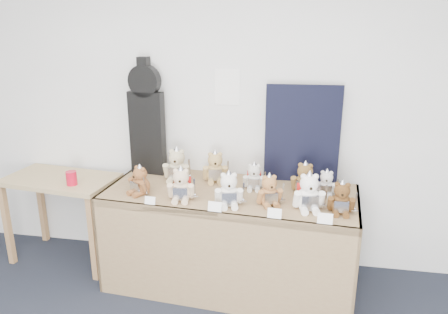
% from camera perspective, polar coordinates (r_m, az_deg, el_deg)
% --- Properties ---
extents(room_shell, '(6.00, 6.00, 6.00)m').
position_cam_1_polar(room_shell, '(3.67, 0.43, 9.12)').
color(room_shell, silver).
rests_on(room_shell, floor).
extents(display_table, '(2.02, 0.97, 0.82)m').
position_cam_1_polar(display_table, '(3.43, 0.48, -7.68)').
color(display_table, brown).
rests_on(display_table, floor).
extents(side_table, '(1.01, 0.64, 0.79)m').
position_cam_1_polar(side_table, '(4.11, -20.45, -4.19)').
color(side_table, tan).
rests_on(side_table, floor).
extents(guitar_case, '(0.31, 0.13, 1.00)m').
position_cam_1_polar(guitar_case, '(3.77, -10.08, 5.02)').
color(guitar_case, black).
rests_on(guitar_case, display_table).
extents(navy_board, '(0.60, 0.05, 0.80)m').
position_cam_1_polar(navy_board, '(3.58, 10.19, 2.93)').
color(navy_board, black).
rests_on(navy_board, display_table).
extents(red_cup, '(0.09, 0.09, 0.12)m').
position_cam_1_polar(red_cup, '(3.83, -19.29, -2.63)').
color(red_cup, red).
rests_on(red_cup, side_table).
extents(teddy_front_far_left, '(0.20, 0.21, 0.25)m').
position_cam_1_polar(teddy_front_far_left, '(3.42, -10.95, -3.15)').
color(teddy_front_far_left, brown).
rests_on(teddy_front_far_left, display_table).
extents(teddy_front_left, '(0.23, 0.20, 0.28)m').
position_cam_1_polar(teddy_front_left, '(3.26, -5.61, -3.76)').
color(teddy_front_left, beige).
rests_on(teddy_front_left, display_table).
extents(teddy_front_centre, '(0.24, 0.21, 0.29)m').
position_cam_1_polar(teddy_front_centre, '(3.15, 0.63, -4.41)').
color(teddy_front_centre, white).
rests_on(teddy_front_centre, display_table).
extents(teddy_front_right, '(0.21, 0.20, 0.26)m').
position_cam_1_polar(teddy_front_right, '(3.18, 5.93, -4.48)').
color(teddy_front_right, '#9F693C').
rests_on(teddy_front_right, display_table).
extents(teddy_front_far_right, '(0.25, 0.22, 0.31)m').
position_cam_1_polar(teddy_front_far_right, '(3.14, 11.02, -4.70)').
color(teddy_front_far_right, white).
rests_on(teddy_front_far_right, display_table).
extents(teddy_front_end, '(0.21, 0.17, 0.26)m').
position_cam_1_polar(teddy_front_end, '(3.14, 15.09, -5.34)').
color(teddy_front_end, brown).
rests_on(teddy_front_end, display_table).
extents(teddy_back_left, '(0.25, 0.21, 0.31)m').
position_cam_1_polar(teddy_back_left, '(3.64, -6.17, -1.21)').
color(teddy_back_left, beige).
rests_on(teddy_back_left, display_table).
extents(teddy_back_centre_left, '(0.24, 0.21, 0.29)m').
position_cam_1_polar(teddy_back_centre_left, '(3.61, -1.15, -1.45)').
color(teddy_back_centre_left, tan).
rests_on(teddy_back_centre_left, display_table).
extents(teddy_back_centre_right, '(0.20, 0.17, 0.24)m').
position_cam_1_polar(teddy_back_centre_right, '(3.46, 3.94, -2.70)').
color(teddy_back_centre_right, beige).
rests_on(teddy_back_centre_right, display_table).
extents(teddy_back_right, '(0.23, 0.21, 0.28)m').
position_cam_1_polar(teddy_back_right, '(3.42, 10.47, -2.93)').
color(teddy_back_right, brown).
rests_on(teddy_back_right, display_table).
extents(teddy_back_end, '(0.18, 0.15, 0.23)m').
position_cam_1_polar(teddy_back_end, '(3.42, 13.20, -3.48)').
color(teddy_back_end, silver).
rests_on(teddy_back_end, display_table).
extents(entry_card_a, '(0.08, 0.02, 0.06)m').
position_cam_1_polar(entry_card_a, '(3.24, -9.64, -5.62)').
color(entry_card_a, white).
rests_on(entry_card_a, display_table).
extents(entry_card_b, '(0.10, 0.03, 0.07)m').
position_cam_1_polar(entry_card_b, '(3.08, -1.21, -6.50)').
color(entry_card_b, white).
rests_on(entry_card_b, display_table).
extents(entry_card_c, '(0.10, 0.03, 0.07)m').
position_cam_1_polar(entry_card_c, '(3.00, 6.62, -7.32)').
color(entry_card_c, white).
rests_on(entry_card_c, display_table).
extents(entry_card_d, '(0.10, 0.03, 0.07)m').
position_cam_1_polar(entry_card_d, '(2.98, 13.06, -7.84)').
color(entry_card_d, white).
rests_on(entry_card_d, display_table).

